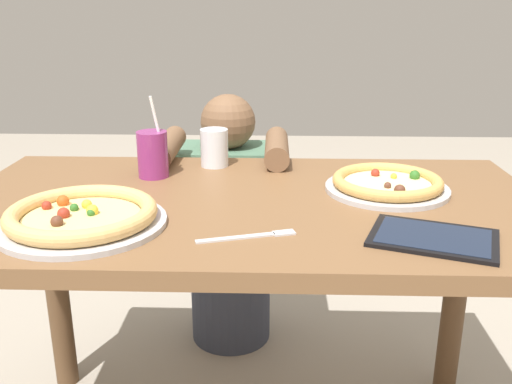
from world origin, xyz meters
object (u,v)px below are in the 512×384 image
Objects in this scene: drink_cup_colored at (153,154)px; diner_seated at (230,233)px; water_cup_clear at (214,147)px; tablet at (433,238)px; pizza_far at (387,184)px; fork at (251,236)px; pizza_near at (82,216)px.

diner_seated is at bearing 67.79° from drink_cup_colored.
diner_seated reaches higher than water_cup_clear.
diner_seated is at bearing 119.91° from tablet.
water_cup_clear is (-0.45, 0.22, 0.04)m from pizza_far.
diner_seated reaches higher than pizza_far.
pizza_far is 1.52× the size of fork.
diner_seated is (-0.47, 0.82, -0.34)m from tablet.
tablet is at bearing -83.52° from pizza_far.
pizza_near is 0.52m from water_cup_clear.
fork is at bearing 179.78° from tablet.
pizza_near reaches higher than fork.
pizza_near is 3.27× the size of water_cup_clear.
water_cup_clear is 0.71m from tablet.
drink_cup_colored reaches higher than pizza_near.
pizza_near is 0.38× the size of diner_seated.
fork is at bearing -55.57° from drink_cup_colored.
tablet is (0.71, -0.05, -0.02)m from pizza_near.
tablet is at bearing -60.09° from diner_seated.
tablet is 0.31× the size of diner_seated.
pizza_far is at bearing -9.88° from drink_cup_colored.
drink_cup_colored is 0.76m from tablet.
pizza_far is 0.76m from diner_seated.
tablet reaches higher than fork.
pizza_far is (0.68, 0.25, -0.00)m from pizza_near.
drink_cup_colored is 0.19m from water_cup_clear.
drink_cup_colored reaches higher than diner_seated.
water_cup_clear is 0.49m from diner_seated.
pizza_far is 1.07× the size of tablet.
diner_seated is (-0.11, 0.81, -0.33)m from fork.
drink_cup_colored is 0.50m from fork.
drink_cup_colored is at bearing -143.75° from water_cup_clear.
water_cup_clear is 0.53m from fork.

